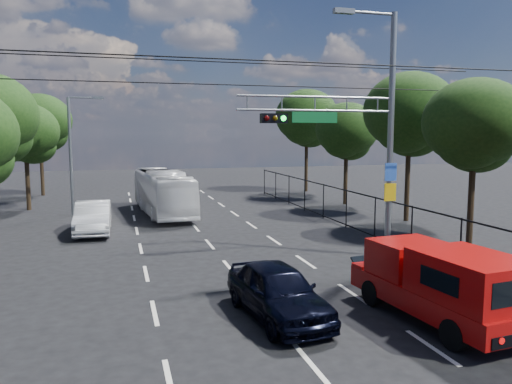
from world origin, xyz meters
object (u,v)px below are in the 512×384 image
object	(u,v)px
navy_hatchback	(278,291)
white_van	(93,217)
white_bus	(163,192)
signal_mast	(363,125)
red_pickup	(440,282)

from	to	relation	value
navy_hatchback	white_van	distance (m)	14.34
white_bus	signal_mast	bearing A→B (deg)	-68.71
red_pickup	white_van	world-z (taller)	red_pickup
signal_mast	red_pickup	bearing A→B (deg)	-99.87
white_bus	white_van	size ratio (longest dim) A/B	2.04
navy_hatchback	white_van	world-z (taller)	white_van
navy_hatchback	white_bus	world-z (taller)	white_bus
white_bus	white_van	distance (m)	6.41
navy_hatchback	white_bus	xyz separation A→B (m)	(-1.38, 18.42, 0.61)
red_pickup	white_bus	distance (m)	20.53
signal_mast	white_van	xyz separation A→B (m)	(-10.37, 8.10, -4.47)
signal_mast	white_van	bearing A→B (deg)	142.01
signal_mast	white_bus	bearing A→B (deg)	116.26
red_pickup	navy_hatchback	bearing A→B (deg)	160.54
white_van	red_pickup	bearing A→B (deg)	-57.63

